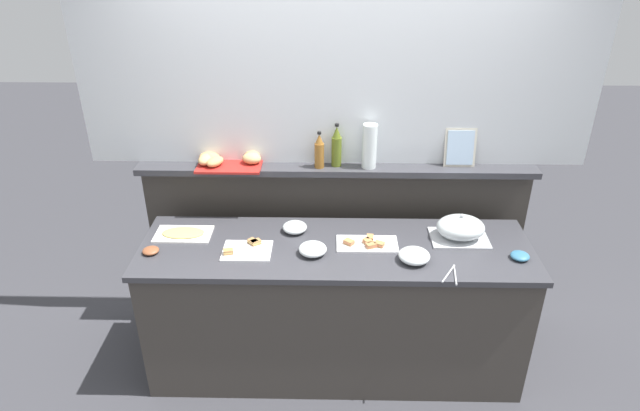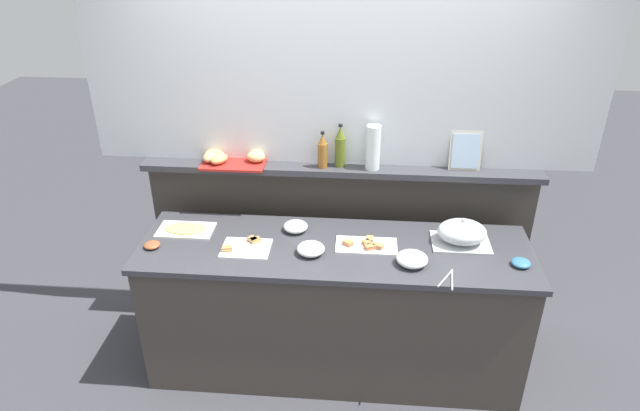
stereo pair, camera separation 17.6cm
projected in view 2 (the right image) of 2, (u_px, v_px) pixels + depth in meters
name	position (u px, v px, depth m)	size (l,w,h in m)	color
ground_plane	(338.00, 306.00, 4.20)	(12.00, 12.00, 0.00)	#38383D
buffet_counter	(334.00, 308.00, 3.46)	(2.30, 0.68, 0.91)	#3D3833
back_ledge_unit	(339.00, 239.00, 3.82)	(2.52, 0.22, 1.22)	#3D3833
upper_wall_panel	(342.00, 52.00, 3.24)	(3.12, 0.08, 1.38)	silver
sandwich_platter_front	(246.00, 247.00, 3.23)	(0.28, 0.22, 0.04)	white
sandwich_platter_side	(366.00, 245.00, 3.24)	(0.36, 0.18, 0.04)	white
cold_cuts_platter	(186.00, 229.00, 3.40)	(0.34, 0.20, 0.02)	white
serving_cloche	(462.00, 233.00, 3.24)	(0.34, 0.24, 0.17)	#B7BABF
glass_bowl_large	(311.00, 249.00, 3.17)	(0.16, 0.16, 0.06)	silver
glass_bowl_medium	(296.00, 227.00, 3.39)	(0.15, 0.15, 0.06)	silver
glass_bowl_small	(412.00, 259.00, 3.07)	(0.18, 0.18, 0.07)	silver
condiment_bowl_dark	(152.00, 245.00, 3.23)	(0.09, 0.09, 0.03)	brown
condiment_bowl_red	(521.00, 263.00, 3.07)	(0.11, 0.11, 0.04)	teal
serving_tongs	(449.00, 279.00, 2.96)	(0.10, 0.19, 0.01)	#B7BABF
olive_oil_bottle	(339.00, 147.00, 3.44)	(0.06, 0.06, 0.28)	#56661E
vinegar_bottle_amber	(323.00, 152.00, 3.43)	(0.06, 0.06, 0.24)	#8E5B23
bread_basket	(232.00, 158.00, 3.52)	(0.42, 0.27, 0.08)	#B2231E
framed_picture	(466.00, 151.00, 3.40)	(0.19, 0.06, 0.24)	#B2AD9E
water_carafe	(373.00, 147.00, 3.40)	(0.09, 0.09, 0.28)	silver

